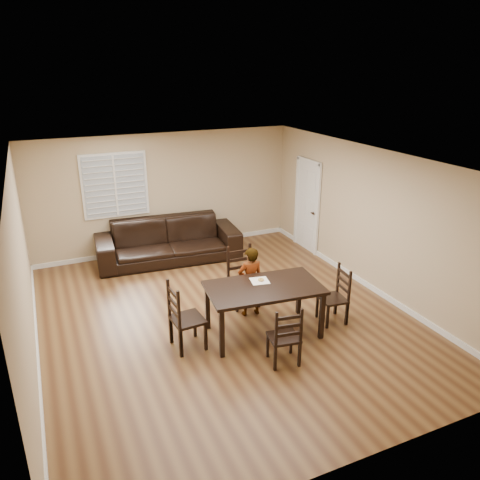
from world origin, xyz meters
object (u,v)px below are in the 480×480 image
chair_far (287,340)px  child (250,282)px  dining_table (264,291)px  chair_right (339,296)px  chair_left (179,320)px  donut (261,279)px  chair_near (241,277)px  sofa (168,240)px

chair_far → child: bearing=-87.0°
dining_table → chair_right: 1.38m
chair_left → donut: bearing=-90.6°
chair_near → chair_right: chair_near is taller
chair_near → dining_table: bearing=-94.4°
chair_right → donut: chair_right is taller
chair_near → donut: bearing=-92.9°
chair_left → chair_far: bearing=-133.6°
dining_table → sofa: (-0.54, 3.58, -0.30)m
chair_far → child: (0.17, 1.57, 0.19)m
chair_near → sofa: (-0.65, 2.45, -0.04)m
chair_far → chair_right: (1.45, 0.78, 0.02)m
chair_near → donut: chair_near is taller
donut → sofa: 3.46m
dining_table → chair_right: (1.34, -0.14, -0.31)m
chair_near → chair_right: (1.23, -1.27, -0.05)m
dining_table → child: (0.07, 0.65, -0.13)m
dining_table → chair_right: bearing=-0.0°
donut → dining_table: bearing=-102.3°
chair_near → sofa: chair_near is taller
chair_far → chair_left: (-1.25, 1.04, 0.07)m
dining_table → chair_right: size_ratio=1.93×
chair_near → chair_far: size_ratio=1.15×
chair_far → sofa: bearing=-75.2°
chair_right → sofa: chair_right is taller
sofa → donut: bearing=-75.3°
chair_near → chair_far: chair_near is taller
chair_far → sofa: 4.53m
chair_near → donut: (-0.06, -0.94, 0.37)m
dining_table → chair_far: size_ratio=2.00×
chair_far → chair_right: size_ratio=0.97×
chair_left → dining_table: bearing=-98.9°
chair_far → sofa: (-0.44, 4.51, 0.02)m
donut → chair_near: bearing=86.1°
dining_table → donut: 0.23m
chair_right → child: bearing=-115.2°
dining_table → chair_near: bearing=90.6°
dining_table → chair_near: chair_near is taller
chair_right → donut: size_ratio=9.81×
chair_near → chair_left: size_ratio=0.99×
sofa → dining_table: bearing=-76.5°
chair_left → sofa: 3.56m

